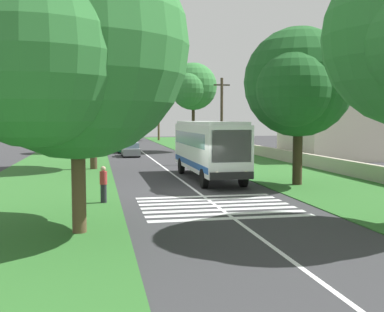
# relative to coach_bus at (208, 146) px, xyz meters

# --- Properties ---
(ground) EXTENTS (160.00, 160.00, 0.00)m
(ground) POSITION_rel_coach_bus_xyz_m (-4.95, 1.80, -2.15)
(ground) COLOR #333335
(grass_verge_left) EXTENTS (120.00, 8.00, 0.04)m
(grass_verge_left) POSITION_rel_coach_bus_xyz_m (10.05, 10.00, -2.13)
(grass_verge_left) COLOR #2D6628
(grass_verge_left) RESTS_ON ground
(grass_verge_right) EXTENTS (120.00, 8.00, 0.04)m
(grass_verge_right) POSITION_rel_coach_bus_xyz_m (10.05, -6.40, -2.13)
(grass_verge_right) COLOR #2D6628
(grass_verge_right) RESTS_ON ground
(centre_line) EXTENTS (110.00, 0.16, 0.01)m
(centre_line) POSITION_rel_coach_bus_xyz_m (10.05, 1.80, -2.14)
(centre_line) COLOR silver
(centre_line) RESTS_ON ground
(coach_bus) EXTENTS (11.16, 2.62, 3.73)m
(coach_bus) POSITION_rel_coach_bus_xyz_m (0.00, 0.00, 0.00)
(coach_bus) COLOR white
(coach_bus) RESTS_ON ground
(zebra_crossing) EXTENTS (5.85, 6.80, 0.01)m
(zebra_crossing) POSITION_rel_coach_bus_xyz_m (-9.43, 1.80, -2.14)
(zebra_crossing) COLOR silver
(zebra_crossing) RESTS_ON ground
(trailing_car_0) EXTENTS (4.30, 1.78, 1.43)m
(trailing_car_0) POSITION_rel_coach_bus_xyz_m (19.88, 3.64, -1.48)
(trailing_car_0) COLOR gray
(trailing_car_0) RESTS_ON ground
(trailing_car_1) EXTENTS (4.30, 1.78, 1.43)m
(trailing_car_1) POSITION_rel_coach_bus_xyz_m (25.87, 3.89, -1.48)
(trailing_car_1) COLOR #145933
(trailing_car_1) RESTS_ON ground
(roadside_tree_left_0) EXTENTS (7.22, 5.81, 11.48)m
(roadside_tree_left_0) POSITION_rel_coach_bus_xyz_m (47.79, 7.60, 6.28)
(roadside_tree_left_0) COLOR #3D2D1E
(roadside_tree_left_0) RESTS_ON grass_verge_left
(roadside_tree_left_1) EXTENTS (5.73, 4.55, 9.54)m
(roadside_tree_left_1) POSITION_rel_coach_bus_xyz_m (26.77, 7.06, 4.98)
(roadside_tree_left_1) COLOR #3D2D1E
(roadside_tree_left_1) RESTS_ON grass_verge_left
(roadside_tree_left_2) EXTENTS (9.40, 7.58, 10.02)m
(roadside_tree_left_2) POSITION_rel_coach_bus_xyz_m (-13.49, 7.89, 3.91)
(roadside_tree_left_2) COLOR brown
(roadside_tree_left_2) RESTS_ON grass_verge_left
(roadside_tree_left_3) EXTENTS (8.41, 7.31, 12.38)m
(roadside_tree_left_3) POSITION_rel_coach_bus_xyz_m (7.54, 7.49, 6.44)
(roadside_tree_left_3) COLOR #4C3826
(roadside_tree_left_3) RESTS_ON grass_verge_left
(roadside_tree_right_0) EXTENTS (7.51, 6.36, 9.16)m
(roadside_tree_right_0) POSITION_rel_coach_bus_xyz_m (-3.78, -4.34, 3.71)
(roadside_tree_right_0) COLOR #3D2D1E
(roadside_tree_right_0) RESTS_ON grass_verge_right
(roadside_tree_right_2) EXTENTS (7.15, 5.62, 10.49)m
(roadside_tree_right_2) POSITION_rel_coach_bus_xyz_m (26.04, -4.07, 5.39)
(roadside_tree_right_2) COLOR #3D2D1E
(roadside_tree_right_2) RESTS_ON grass_verge_right
(roadside_tree_right_3) EXTENTS (5.64, 4.79, 9.80)m
(roadside_tree_right_3) POSITION_rel_coach_bus_xyz_m (55.87, -3.72, 5.17)
(roadside_tree_right_3) COLOR brown
(roadside_tree_right_3) RESTS_ON grass_verge_right
(utility_pole) EXTENTS (0.24, 1.40, 7.35)m
(utility_pole) POSITION_rel_coach_bus_xyz_m (9.89, -3.50, 1.71)
(utility_pole) COLOR #473828
(utility_pole) RESTS_ON grass_verge_right
(roadside_wall) EXTENTS (70.00, 0.40, 1.02)m
(roadside_wall) POSITION_rel_coach_bus_xyz_m (15.05, -9.80, -1.59)
(roadside_wall) COLOR #B2A893
(roadside_wall) RESTS_ON grass_verge_right
(roadside_building) EXTENTS (9.40, 8.49, 6.21)m
(roadside_building) POSITION_rel_coach_bus_xyz_m (13.15, -15.49, 1.00)
(roadside_building) COLOR beige
(roadside_building) RESTS_ON ground
(pedestrian) EXTENTS (0.34, 0.34, 1.69)m
(pedestrian) POSITION_rel_coach_bus_xyz_m (-7.79, 6.76, -1.24)
(pedestrian) COLOR #26262D
(pedestrian) RESTS_ON grass_verge_left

